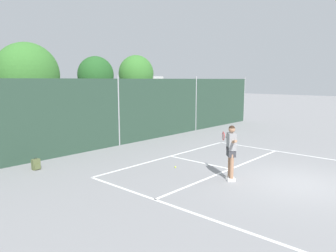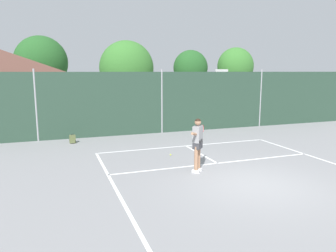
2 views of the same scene
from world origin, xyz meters
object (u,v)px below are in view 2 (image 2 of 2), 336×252
Objects in this scene: basketball_hoop at (221,89)px; tennis_ball at (171,155)px; backpack_olive at (73,139)px; tennis_player at (198,140)px.

tennis_ball is at bearing -132.07° from basketball_hoop.
tennis_ball is at bearing -45.73° from backpack_olive.
tennis_player reaches higher than backpack_olive.
basketball_hoop is at bearing 56.93° from tennis_player.
basketball_hoop reaches higher than tennis_ball.
tennis_ball is at bearing 93.08° from tennis_player.
basketball_hoop is at bearing 16.17° from backpack_olive.
tennis_player reaches higher than tennis_ball.
tennis_ball is 0.14× the size of backpack_olive.
basketball_hoop is 10.60m from tennis_player.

